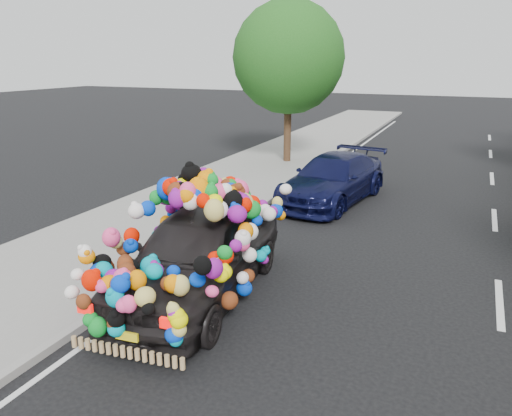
{
  "coord_description": "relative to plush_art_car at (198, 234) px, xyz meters",
  "views": [
    {
      "loc": [
        2.87,
        -8.72,
        4.04
      ],
      "look_at": [
        -1.01,
        0.12,
        1.11
      ],
      "focal_mm": 35.0,
      "sensor_mm": 36.0,
      "label": 1
    }
  ],
  "objects": [
    {
      "name": "lane_markings",
      "position": [
        4.88,
        1.74,
        -1.13
      ],
      "size": [
        6.0,
        50.0,
        0.01
      ],
      "primitive_type": null,
      "color": "silver",
      "rests_on": "ground"
    },
    {
      "name": "navy_sedan",
      "position": [
        0.55,
        6.72,
        -0.47
      ],
      "size": [
        2.58,
        4.86,
        1.34
      ],
      "primitive_type": "imported",
      "rotation": [
        0.0,
        0.0,
        -0.16
      ],
      "color": "#0B0D33",
      "rests_on": "ground"
    },
    {
      "name": "tree_near_sidewalk",
      "position": [
        -2.52,
        11.24,
        2.89
      ],
      "size": [
        4.2,
        4.2,
        6.13
      ],
      "color": "#332114",
      "rests_on": "ground"
    },
    {
      "name": "kerb",
      "position": [
        -1.07,
        1.74,
        -1.07
      ],
      "size": [
        0.15,
        60.0,
        0.13
      ],
      "primitive_type": "cube",
      "color": "gray",
      "rests_on": "ground"
    },
    {
      "name": "sidewalk",
      "position": [
        -3.02,
        1.74,
        -1.08
      ],
      "size": [
        4.0,
        60.0,
        0.12
      ],
      "primitive_type": "cube",
      "color": "gray",
      "rests_on": "ground"
    },
    {
      "name": "ground",
      "position": [
        1.28,
        1.74,
        -1.14
      ],
      "size": [
        100.0,
        100.0,
        0.0
      ],
      "primitive_type": "plane",
      "color": "black",
      "rests_on": "ground"
    },
    {
      "name": "plush_art_car",
      "position": [
        0.0,
        0.0,
        0.0
      ],
      "size": [
        2.64,
        4.97,
        2.21
      ],
      "rotation": [
        0.0,
        0.0,
        0.09
      ],
      "color": "black",
      "rests_on": "ground"
    }
  ]
}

